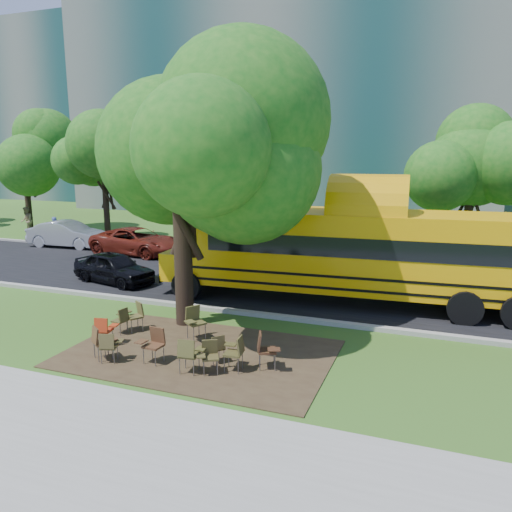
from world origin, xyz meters
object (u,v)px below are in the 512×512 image
at_px(chair_2, 109,344).
at_px(chair_7, 265,347).
at_px(chair_10, 194,319).
at_px(bg_car_red, 137,241).
at_px(bg_car_silver, 68,234).
at_px(black_car, 114,268).
at_px(pedestrian_a, 56,230).
at_px(chair_8, 121,318).
at_px(chair_9, 136,313).
at_px(school_bus, 362,251).
at_px(chair_0, 104,328).
at_px(chair_1, 101,340).
at_px(main_tree, 180,160).
at_px(chair_6, 236,350).
at_px(chair_4, 189,352).
at_px(chair_11, 218,346).
at_px(pedestrian_b, 27,220).
at_px(chair_3, 154,342).
at_px(chair_5, 209,354).

height_order(chair_2, chair_7, chair_7).
height_order(chair_10, bg_car_red, bg_car_red).
distance_m(chair_7, chair_10, 2.87).
height_order(chair_2, bg_car_silver, bg_car_silver).
height_order(chair_10, black_car, black_car).
relative_size(chair_10, black_car, 0.26).
xyz_separation_m(chair_10, pedestrian_a, (-14.94, 11.08, 0.20)).
relative_size(chair_8, bg_car_red, 0.16).
distance_m(bg_car_silver, pedestrian_a, 1.62).
bearing_deg(chair_9, bg_car_silver, -9.31).
height_order(school_bus, chair_8, school_bus).
xyz_separation_m(chair_0, black_car, (-3.97, 5.91, 0.12)).
relative_size(chair_1, pedestrian_a, 0.57).
height_order(main_tree, chair_7, main_tree).
distance_m(school_bus, chair_9, 7.98).
bearing_deg(main_tree, pedestrian_a, 144.54).
bearing_deg(chair_6, main_tree, 41.42).
xyz_separation_m(chair_1, pedestrian_a, (-13.38, 13.27, 0.24)).
bearing_deg(chair_0, chair_4, -25.74).
relative_size(chair_7, chair_10, 0.97).
xyz_separation_m(chair_8, chair_11, (3.55, -0.92, -0.02)).
xyz_separation_m(main_tree, chair_11, (2.23, -2.39, -4.62)).
xyz_separation_m(chair_6, chair_11, (-0.62, 0.28, -0.09)).
bearing_deg(bg_car_silver, main_tree, -130.11).
height_order(chair_0, chair_1, chair_1).
distance_m(chair_2, chair_9, 2.38).
distance_m(chair_8, bg_car_red, 12.19).
distance_m(chair_1, pedestrian_b, 23.57).
bearing_deg(bg_car_silver, chair_3, -136.27).
bearing_deg(chair_2, chair_5, -12.22).
xyz_separation_m(chair_2, pedestrian_b, (-18.10, 15.54, 0.40)).
bearing_deg(chair_1, pedestrian_b, 174.43).
distance_m(chair_3, chair_6, 2.18).
relative_size(chair_9, chair_10, 0.92).
distance_m(chair_3, chair_11, 1.63).
xyz_separation_m(chair_2, chair_7, (3.84, 1.03, 0.07)).
height_order(chair_0, chair_9, chair_9).
relative_size(chair_1, chair_9, 1.02).
bearing_deg(chair_10, chair_7, 98.50).
bearing_deg(chair_2, pedestrian_b, 119.67).
bearing_deg(chair_10, chair_5, 70.02).
distance_m(school_bus, pedestrian_a, 19.80).
bearing_deg(chair_8, black_car, 46.81).
bearing_deg(school_bus, chair_2, -128.39).
xyz_separation_m(main_tree, chair_8, (-1.32, -1.47, -4.59)).
height_order(chair_7, pedestrian_b, pedestrian_b).
bearing_deg(bg_car_silver, chair_5, -133.24).
distance_m(chair_5, chair_6, 0.66).
height_order(school_bus, chair_7, school_bus).
xyz_separation_m(chair_3, chair_5, (1.60, -0.08, -0.06)).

